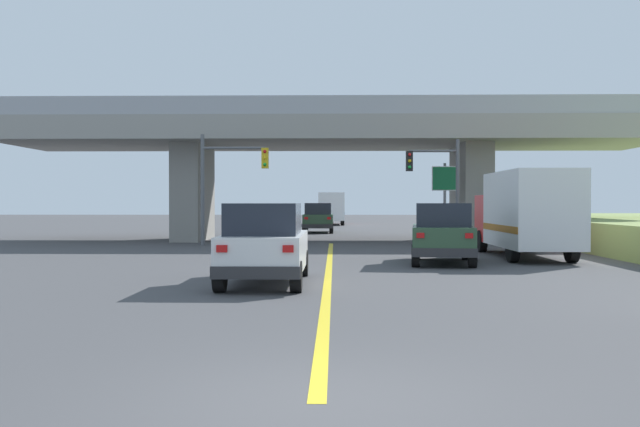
{
  "coord_description": "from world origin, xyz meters",
  "views": [
    {
      "loc": [
        0.18,
        -6.92,
        2.03
      ],
      "look_at": [
        -0.32,
        16.77,
        1.67
      ],
      "focal_mm": 38.75,
      "sensor_mm": 36.0,
      "label": 1
    }
  ],
  "objects_px": {
    "traffic_signal_farside": "(226,175)",
    "highway_sign": "(445,186)",
    "sedan_oncoming": "(318,218)",
    "semi_truck_distant": "(332,208)",
    "suv_lead": "(265,243)",
    "suv_crossing": "(442,233)",
    "traffic_signal_nearside": "(439,178)",
    "box_truck": "(526,213)"
  },
  "relations": [
    {
      "from": "traffic_signal_farside",
      "to": "highway_sign",
      "type": "height_order",
      "value": "traffic_signal_farside"
    },
    {
      "from": "sedan_oncoming",
      "to": "traffic_signal_farside",
      "type": "xyz_separation_m",
      "value": [
        -4.0,
        -14.78,
        2.35
      ]
    },
    {
      "from": "sedan_oncoming",
      "to": "semi_truck_distant",
      "type": "relative_size",
      "value": 0.61
    },
    {
      "from": "suv_lead",
      "to": "suv_crossing",
      "type": "xyz_separation_m",
      "value": [
        5.35,
        5.97,
        -0.0
      ]
    },
    {
      "from": "suv_crossing",
      "to": "semi_truck_distant",
      "type": "bearing_deg",
      "value": 102.32
    },
    {
      "from": "traffic_signal_nearside",
      "to": "semi_truck_distant",
      "type": "height_order",
      "value": "traffic_signal_nearside"
    },
    {
      "from": "suv_lead",
      "to": "box_truck",
      "type": "xyz_separation_m",
      "value": [
        8.81,
        8.41,
        0.64
      ]
    },
    {
      "from": "suv_crossing",
      "to": "highway_sign",
      "type": "xyz_separation_m",
      "value": [
        1.95,
        11.73,
        1.87
      ]
    },
    {
      "from": "suv_crossing",
      "to": "highway_sign",
      "type": "height_order",
      "value": "highway_sign"
    },
    {
      "from": "semi_truck_distant",
      "to": "suv_crossing",
      "type": "bearing_deg",
      "value": -84.55
    },
    {
      "from": "box_truck",
      "to": "traffic_signal_farside",
      "type": "relative_size",
      "value": 1.38
    },
    {
      "from": "traffic_signal_farside",
      "to": "semi_truck_distant",
      "type": "distance_m",
      "value": 32.08
    },
    {
      "from": "sedan_oncoming",
      "to": "traffic_signal_farside",
      "type": "height_order",
      "value": "traffic_signal_farside"
    },
    {
      "from": "suv_lead",
      "to": "traffic_signal_farside",
      "type": "distance_m",
      "value": 15.69
    },
    {
      "from": "highway_sign",
      "to": "semi_truck_distant",
      "type": "relative_size",
      "value": 0.56
    },
    {
      "from": "suv_lead",
      "to": "box_truck",
      "type": "bearing_deg",
      "value": 43.69
    },
    {
      "from": "suv_crossing",
      "to": "traffic_signal_farside",
      "type": "height_order",
      "value": "traffic_signal_farside"
    },
    {
      "from": "suv_crossing",
      "to": "sedan_oncoming",
      "type": "distance_m",
      "value": 24.41
    },
    {
      "from": "traffic_signal_nearside",
      "to": "sedan_oncoming",
      "type": "bearing_deg",
      "value": 113.41
    },
    {
      "from": "box_truck",
      "to": "semi_truck_distant",
      "type": "distance_m",
      "value": 39.08
    },
    {
      "from": "box_truck",
      "to": "semi_truck_distant",
      "type": "height_order",
      "value": "box_truck"
    },
    {
      "from": "suv_lead",
      "to": "traffic_signal_nearside",
      "type": "height_order",
      "value": "traffic_signal_nearside"
    },
    {
      "from": "traffic_signal_nearside",
      "to": "highway_sign",
      "type": "bearing_deg",
      "value": 73.59
    },
    {
      "from": "suv_lead",
      "to": "traffic_signal_nearside",
      "type": "relative_size",
      "value": 0.92
    },
    {
      "from": "traffic_signal_nearside",
      "to": "traffic_signal_farside",
      "type": "relative_size",
      "value": 0.96
    },
    {
      "from": "suv_crossing",
      "to": "traffic_signal_farside",
      "type": "relative_size",
      "value": 0.85
    },
    {
      "from": "suv_lead",
      "to": "highway_sign",
      "type": "height_order",
      "value": "highway_sign"
    },
    {
      "from": "suv_lead",
      "to": "traffic_signal_nearside",
      "type": "xyz_separation_m",
      "value": [
        6.74,
        15.79,
        2.22
      ]
    },
    {
      "from": "box_truck",
      "to": "sedan_oncoming",
      "type": "relative_size",
      "value": 1.64
    },
    {
      "from": "traffic_signal_nearside",
      "to": "semi_truck_distant",
      "type": "bearing_deg",
      "value": 99.66
    },
    {
      "from": "sedan_oncoming",
      "to": "highway_sign",
      "type": "xyz_separation_m",
      "value": [
        6.68,
        -12.21,
        1.87
      ]
    },
    {
      "from": "suv_lead",
      "to": "suv_crossing",
      "type": "bearing_deg",
      "value": 48.15
    },
    {
      "from": "suv_lead",
      "to": "suv_crossing",
      "type": "height_order",
      "value": "same"
    },
    {
      "from": "suv_lead",
      "to": "sedan_oncoming",
      "type": "bearing_deg",
      "value": 88.82
    },
    {
      "from": "box_truck",
      "to": "traffic_signal_nearside",
      "type": "height_order",
      "value": "traffic_signal_nearside"
    },
    {
      "from": "traffic_signal_nearside",
      "to": "traffic_signal_farside",
      "type": "bearing_deg",
      "value": -176.33
    },
    {
      "from": "box_truck",
      "to": "sedan_oncoming",
      "type": "height_order",
      "value": "box_truck"
    },
    {
      "from": "semi_truck_distant",
      "to": "sedan_oncoming",
      "type": "bearing_deg",
      "value": -92.83
    },
    {
      "from": "suv_lead",
      "to": "highway_sign",
      "type": "relative_size",
      "value": 1.15
    },
    {
      "from": "suv_crossing",
      "to": "traffic_signal_nearside",
      "type": "bearing_deg",
      "value": 88.83
    },
    {
      "from": "suv_crossing",
      "to": "traffic_signal_nearside",
      "type": "relative_size",
      "value": 0.88
    },
    {
      "from": "suv_crossing",
      "to": "suv_lead",
      "type": "bearing_deg",
      "value": -124.98
    }
  ]
}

